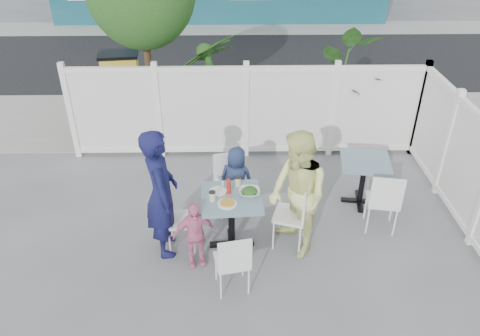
{
  "coord_description": "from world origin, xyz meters",
  "views": [
    {
      "loc": [
        -0.12,
        -4.7,
        4.1
      ],
      "look_at": [
        -0.03,
        0.41,
        0.94
      ],
      "focal_mm": 35.0,
      "sensor_mm": 36.0,
      "label": 1
    }
  ],
  "objects_px": {
    "main_table": "(231,208)",
    "chair_left": "(175,215)",
    "chair_near": "(233,260)",
    "woman": "(297,196)",
    "chair_right": "(297,210)",
    "man": "(161,194)",
    "utility_cabinet": "(123,87)",
    "spare_table": "(364,170)",
    "toddler": "(194,234)",
    "chair_back": "(229,179)",
    "boy": "(236,180)"
  },
  "relations": [
    {
      "from": "chair_near",
      "to": "man",
      "type": "relative_size",
      "value": 0.49
    },
    {
      "from": "chair_back",
      "to": "boy",
      "type": "bearing_deg",
      "value": 149.68
    },
    {
      "from": "utility_cabinet",
      "to": "woman",
      "type": "xyz_separation_m",
      "value": [
        2.94,
        -4.06,
        0.2
      ]
    },
    {
      "from": "man",
      "to": "boy",
      "type": "bearing_deg",
      "value": -60.05
    },
    {
      "from": "boy",
      "to": "toddler",
      "type": "xyz_separation_m",
      "value": [
        -0.52,
        -1.11,
        -0.05
      ]
    },
    {
      "from": "chair_right",
      "to": "main_table",
      "type": "bearing_deg",
      "value": 108.84
    },
    {
      "from": "chair_left",
      "to": "woman",
      "type": "bearing_deg",
      "value": 84.54
    },
    {
      "from": "utility_cabinet",
      "to": "spare_table",
      "type": "distance_m",
      "value": 5.06
    },
    {
      "from": "utility_cabinet",
      "to": "spare_table",
      "type": "height_order",
      "value": "utility_cabinet"
    },
    {
      "from": "main_table",
      "to": "chair_left",
      "type": "bearing_deg",
      "value": 179.17
    },
    {
      "from": "man",
      "to": "woman",
      "type": "bearing_deg",
      "value": -102.91
    },
    {
      "from": "woman",
      "to": "chair_right",
      "type": "bearing_deg",
      "value": 143.19
    },
    {
      "from": "woman",
      "to": "utility_cabinet",
      "type": "bearing_deg",
      "value": -166.74
    },
    {
      "from": "chair_right",
      "to": "man",
      "type": "height_order",
      "value": "man"
    },
    {
      "from": "main_table",
      "to": "chair_near",
      "type": "relative_size",
      "value": 0.94
    },
    {
      "from": "chair_left",
      "to": "chair_back",
      "type": "bearing_deg",
      "value": 137.49
    },
    {
      "from": "spare_table",
      "to": "man",
      "type": "relative_size",
      "value": 0.45
    },
    {
      "from": "man",
      "to": "chair_back",
      "type": "bearing_deg",
      "value": -55.58
    },
    {
      "from": "woman",
      "to": "toddler",
      "type": "relative_size",
      "value": 1.83
    },
    {
      "from": "chair_right",
      "to": "toddler",
      "type": "xyz_separation_m",
      "value": [
        -1.28,
        -0.34,
        -0.09
      ]
    },
    {
      "from": "chair_back",
      "to": "boy",
      "type": "relative_size",
      "value": 0.86
    },
    {
      "from": "chair_right",
      "to": "toddler",
      "type": "relative_size",
      "value": 1.02
    },
    {
      "from": "chair_right",
      "to": "woman",
      "type": "bearing_deg",
      "value": -176.52
    },
    {
      "from": "utility_cabinet",
      "to": "chair_back",
      "type": "relative_size",
      "value": 1.44
    },
    {
      "from": "chair_near",
      "to": "woman",
      "type": "relative_size",
      "value": 0.5
    },
    {
      "from": "chair_near",
      "to": "woman",
      "type": "xyz_separation_m",
      "value": [
        0.79,
        0.74,
        0.35
      ]
    },
    {
      "from": "chair_right",
      "to": "boy",
      "type": "bearing_deg",
      "value": 62.29
    },
    {
      "from": "woman",
      "to": "chair_left",
      "type": "bearing_deg",
      "value": -115.76
    },
    {
      "from": "main_table",
      "to": "chair_back",
      "type": "bearing_deg",
      "value": 92.33
    },
    {
      "from": "main_table",
      "to": "chair_left",
      "type": "xyz_separation_m",
      "value": [
        -0.71,
        0.01,
        -0.11
      ]
    },
    {
      "from": "chair_near",
      "to": "boy",
      "type": "bearing_deg",
      "value": 76.5
    },
    {
      "from": "chair_back",
      "to": "man",
      "type": "bearing_deg",
      "value": 31.79
    },
    {
      "from": "main_table",
      "to": "boy",
      "type": "bearing_deg",
      "value": 84.77
    },
    {
      "from": "man",
      "to": "boy",
      "type": "relative_size",
      "value": 1.69
    },
    {
      "from": "spare_table",
      "to": "chair_near",
      "type": "bearing_deg",
      "value": -137.29
    },
    {
      "from": "man",
      "to": "toddler",
      "type": "height_order",
      "value": "man"
    },
    {
      "from": "main_table",
      "to": "chair_right",
      "type": "distance_m",
      "value": 0.83
    },
    {
      "from": "chair_right",
      "to": "boy",
      "type": "distance_m",
      "value": 1.08
    },
    {
      "from": "utility_cabinet",
      "to": "chair_right",
      "type": "distance_m",
      "value": 4.95
    },
    {
      "from": "spare_table",
      "to": "woman",
      "type": "bearing_deg",
      "value": -137.58
    },
    {
      "from": "chair_near",
      "to": "chair_back",
      "type": "bearing_deg",
      "value": 80.23
    },
    {
      "from": "man",
      "to": "chair_right",
      "type": "bearing_deg",
      "value": -99.86
    },
    {
      "from": "chair_left",
      "to": "toddler",
      "type": "height_order",
      "value": "toddler"
    },
    {
      "from": "spare_table",
      "to": "toddler",
      "type": "height_order",
      "value": "toddler"
    },
    {
      "from": "chair_near",
      "to": "toddler",
      "type": "xyz_separation_m",
      "value": [
        -0.47,
        0.48,
        -0.03
      ]
    },
    {
      "from": "chair_back",
      "to": "woman",
      "type": "xyz_separation_m",
      "value": [
        0.84,
        -0.88,
        0.32
      ]
    },
    {
      "from": "chair_right",
      "to": "chair_back",
      "type": "relative_size",
      "value": 1.07
    },
    {
      "from": "spare_table",
      "to": "chair_right",
      "type": "bearing_deg",
      "value": -139.63
    },
    {
      "from": "spare_table",
      "to": "chair_near",
      "type": "xyz_separation_m",
      "value": [
        -1.89,
        -1.74,
        -0.07
      ]
    },
    {
      "from": "chair_near",
      "to": "woman",
      "type": "height_order",
      "value": "woman"
    }
  ]
}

